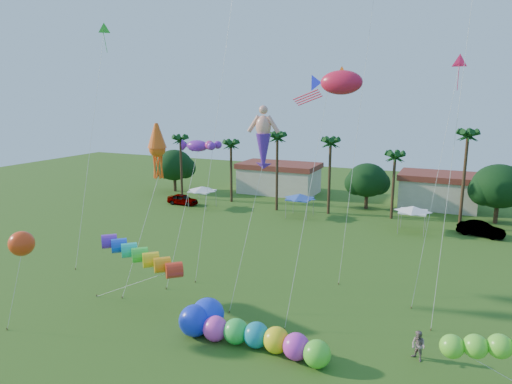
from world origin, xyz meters
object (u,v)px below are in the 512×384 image
at_px(blue_ball, 208,314).
at_px(car_a, 183,199).
at_px(spectator_b, 418,346).
at_px(car_b, 481,229).
at_px(caterpillar_inflatable, 246,334).

bearing_deg(blue_ball, car_a, 125.91).
bearing_deg(blue_ball, spectator_b, 8.70).
bearing_deg(car_a, car_b, -88.54).
bearing_deg(spectator_b, car_a, 175.17).
bearing_deg(spectator_b, caterpillar_inflatable, -130.00).
bearing_deg(car_b, blue_ball, 164.88).
bearing_deg(car_b, spectator_b, -173.90).
height_order(caterpillar_inflatable, blue_ball, blue_ball).
relative_size(car_b, caterpillar_inflatable, 0.48).
xyz_separation_m(car_b, caterpillar_inflatable, (-13.99, -31.58, 0.07)).
xyz_separation_m(car_a, blue_ball, (21.54, -29.75, 0.34)).
bearing_deg(car_b, caterpillar_inflatable, 170.28).
xyz_separation_m(spectator_b, blue_ball, (-13.16, -2.01, 0.19)).
relative_size(car_b, blue_ball, 2.19).
bearing_deg(caterpillar_inflatable, spectator_b, 16.29).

